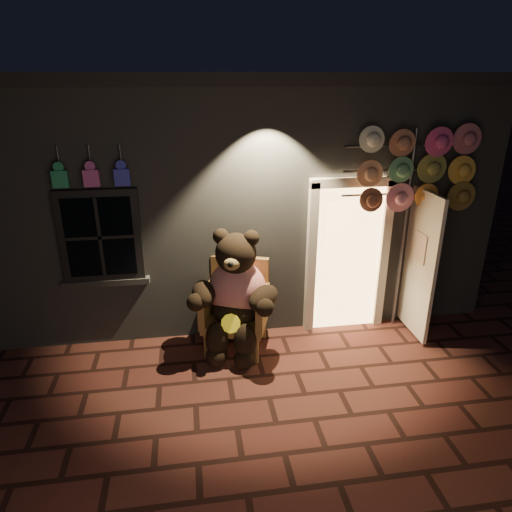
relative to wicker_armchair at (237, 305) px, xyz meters
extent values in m
plane|color=#532920|center=(0.23, -1.18, -0.59)|extent=(60.00, 60.00, 0.00)
cube|color=slate|center=(0.23, 2.82, 1.06)|extent=(7.00, 5.00, 3.30)
cube|color=black|center=(0.23, 2.82, 2.79)|extent=(7.30, 5.30, 0.16)
cube|color=black|center=(-1.67, 0.28, 0.96)|extent=(1.00, 0.10, 1.20)
cube|color=black|center=(-1.67, 0.25, 0.96)|extent=(0.82, 0.06, 1.02)
cube|color=slate|center=(-1.67, 0.28, 0.33)|extent=(1.10, 0.14, 0.08)
cube|color=#FFC172|center=(1.58, 0.30, 0.46)|extent=(0.92, 0.10, 2.10)
cube|color=beige|center=(1.06, 0.26, 0.46)|extent=(0.12, 0.12, 2.20)
cube|color=beige|center=(2.10, 0.26, 0.46)|extent=(0.12, 0.12, 2.20)
cube|color=beige|center=(1.58, 0.26, 1.54)|extent=(1.16, 0.12, 0.12)
cube|color=beige|center=(2.48, -0.08, 0.46)|extent=(0.05, 0.80, 2.00)
cube|color=#28925F|center=(-2.02, 0.20, 1.71)|extent=(0.18, 0.07, 0.20)
cylinder|color=#59595E|center=(-2.02, 0.26, 1.96)|extent=(0.02, 0.02, 0.25)
cube|color=#BF4E9E|center=(-1.67, 0.20, 1.71)|extent=(0.18, 0.07, 0.20)
cylinder|color=#59595E|center=(-1.67, 0.26, 1.96)|extent=(0.02, 0.02, 0.25)
cube|color=#3436B9|center=(-1.32, 0.20, 1.71)|extent=(0.18, 0.07, 0.20)
cylinder|color=#59595E|center=(-1.32, 0.26, 1.96)|extent=(0.02, 0.02, 0.25)
cube|color=olive|center=(-0.03, -0.09, -0.18)|extent=(0.96, 0.92, 0.11)
cube|color=olive|center=(0.07, 0.22, 0.21)|extent=(0.76, 0.32, 0.78)
cube|color=olive|center=(-0.38, 0.00, 0.04)|extent=(0.29, 0.66, 0.44)
cube|color=olive|center=(0.31, -0.23, 0.04)|extent=(0.29, 0.66, 0.44)
cylinder|color=olive|center=(-0.44, -0.28, -0.41)|extent=(0.06, 0.06, 0.35)
cylinder|color=olive|center=(0.19, -0.49, -0.41)|extent=(0.06, 0.06, 0.35)
cylinder|color=olive|center=(-0.25, 0.31, -0.41)|extent=(0.06, 0.06, 0.35)
cylinder|color=olive|center=(0.38, 0.10, -0.41)|extent=(0.06, 0.06, 0.35)
ellipsoid|color=red|center=(0.00, -0.04, 0.24)|extent=(0.92, 0.82, 0.80)
ellipsoid|color=black|center=(-0.02, -0.13, 0.01)|extent=(0.76, 0.70, 0.38)
sphere|color=black|center=(-0.01, -0.09, 0.77)|extent=(0.65, 0.65, 0.52)
sphere|color=black|center=(-0.18, 0.00, 0.98)|extent=(0.20, 0.20, 0.20)
sphere|color=black|center=(0.18, -0.12, 0.98)|extent=(0.20, 0.20, 0.20)
ellipsoid|color=#9C7F47|center=(-0.09, -0.32, 0.73)|extent=(0.24, 0.20, 0.16)
ellipsoid|color=black|center=(-0.44, -0.16, 0.28)|extent=(0.31, 0.54, 0.29)
ellipsoid|color=black|center=(0.29, -0.39, 0.28)|extent=(0.55, 0.59, 0.29)
ellipsoid|color=black|center=(-0.30, -0.39, -0.26)|extent=(0.29, 0.29, 0.50)
ellipsoid|color=black|center=(0.04, -0.50, -0.26)|extent=(0.29, 0.29, 0.50)
sphere|color=black|center=(-0.32, -0.45, -0.46)|extent=(0.27, 0.27, 0.27)
sphere|color=black|center=(0.02, -0.57, -0.46)|extent=(0.27, 0.27, 0.27)
cylinder|color=yellow|center=(-0.13, -0.45, -0.01)|extent=(0.27, 0.17, 0.24)
cylinder|color=#59595E|center=(2.34, 0.20, 0.81)|extent=(0.04, 0.04, 2.81)
cylinder|color=#59595E|center=(2.02, 0.18, 2.01)|extent=(1.25, 0.03, 0.03)
cylinder|color=#59595E|center=(2.02, 0.18, 1.70)|extent=(1.25, 0.03, 0.03)
cylinder|color=#59595E|center=(2.02, 0.18, 1.38)|extent=(1.25, 0.03, 0.03)
cylinder|color=white|center=(1.73, 0.12, 2.06)|extent=(0.35, 0.11, 0.36)
cylinder|color=#BE7858|center=(2.15, 0.09, 2.06)|extent=(0.35, 0.11, 0.36)
cylinder|color=#E34E8D|center=(2.56, 0.06, 2.06)|extent=(0.35, 0.11, 0.36)
cylinder|color=#CB6C78|center=(2.98, 0.12, 2.06)|extent=(0.35, 0.11, 0.36)
cylinder|color=#F6AC78|center=(1.73, 0.09, 1.70)|extent=(0.35, 0.11, 0.36)
cylinder|color=#64AC78|center=(2.15, 0.06, 1.70)|extent=(0.35, 0.11, 0.36)
cylinder|color=olive|center=(2.56, 0.12, 1.70)|extent=(0.35, 0.11, 0.36)
cylinder|color=#FFBD42|center=(2.98, 0.09, 1.70)|extent=(0.35, 0.11, 0.36)
cylinder|color=#9E5B3F|center=(1.73, 0.06, 1.33)|extent=(0.35, 0.11, 0.36)
cylinder|color=pink|center=(2.15, 0.12, 1.33)|extent=(0.35, 0.11, 0.36)
cylinder|color=#FFA23B|center=(2.56, 0.09, 1.33)|extent=(0.35, 0.11, 0.36)
cylinder|color=olive|center=(2.98, 0.06, 1.33)|extent=(0.35, 0.11, 0.36)
camera|label=1|loc=(-0.56, -5.34, 2.84)|focal=32.00mm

